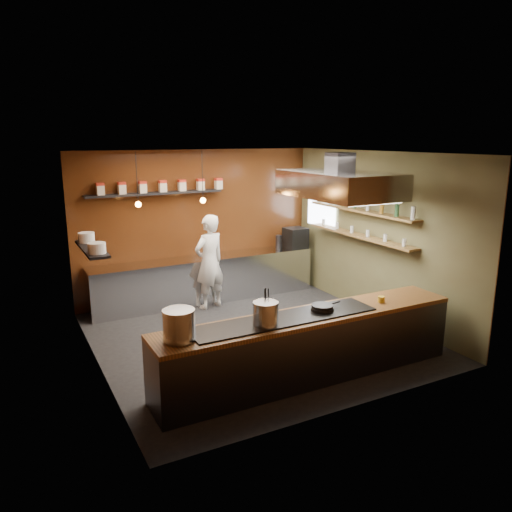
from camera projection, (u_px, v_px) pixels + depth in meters
floor at (255, 337)px, 8.28m from camera, size 5.00×5.00×0.00m
back_wall at (198, 225)px, 10.08m from camera, size 5.00×0.00×5.00m
left_wall at (93, 268)px, 6.80m from camera, size 0.00×5.00×5.00m
right_wall at (377, 235)px, 9.06m from camera, size 0.00×5.00×5.00m
ceiling at (255, 153)px, 7.58m from camera, size 5.00×5.00×0.00m
window_pane at (322, 203)px, 10.41m from camera, size 0.00×1.00×1.00m
prep_counter at (206, 279)px, 10.04m from camera, size 4.60×0.65×0.90m
pass_counter at (309, 346)px, 6.79m from camera, size 4.40×0.72×0.94m
tin_shelf at (155, 193)px, 9.39m from camera, size 2.60×0.26×0.04m
plate_shelf at (92, 249)px, 7.72m from camera, size 0.30×1.40×0.04m
bottle_shelf_upper at (361, 211)px, 9.15m from camera, size 0.26×2.80×0.04m
bottle_shelf_lower at (359, 236)px, 9.25m from camera, size 0.26×2.80×0.04m
extractor_hood at (339, 184)px, 7.94m from camera, size 1.20×2.00×0.72m
pendant_left at (138, 201)px, 8.61m from camera, size 0.10×0.10×0.95m
pendant_right at (203, 198)px, 9.15m from camera, size 0.10×0.10×0.95m
storage_tins at (163, 186)px, 9.43m from camera, size 2.43×0.13×0.22m
plate_stacks at (91, 242)px, 7.70m from camera, size 0.26×1.16×0.16m
bottles at (361, 203)px, 9.11m from camera, size 0.06×2.66×0.24m
wine_glasses at (360, 231)px, 9.24m from camera, size 0.07×2.37×0.13m
stockpot_large at (179, 325)px, 5.76m from camera, size 0.41×0.41×0.37m
stockpot_small at (266, 313)px, 6.23m from camera, size 0.41×0.41×0.30m
utensil_crock at (266, 312)px, 6.45m from camera, size 0.19×0.19×0.19m
frying_pan at (323, 308)px, 6.78m from camera, size 0.49×0.32×0.08m
butter_jar at (381, 299)px, 7.17m from camera, size 0.12×0.12×0.09m
espresso_machine at (295, 238)px, 10.75m from camera, size 0.45×0.43×0.43m
chef at (209, 262)px, 9.52m from camera, size 0.77×0.62×1.83m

